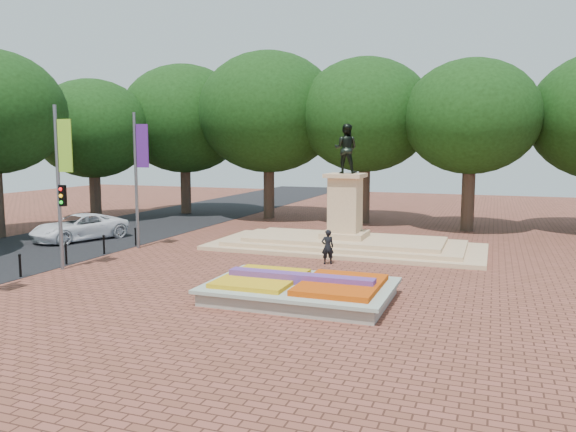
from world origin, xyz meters
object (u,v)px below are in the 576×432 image
(monument, at_px, (345,232))
(pedestrian, at_px, (328,247))
(flower_bed, at_px, (301,289))
(van, at_px, (79,227))

(monument, bearing_deg, pedestrian, -86.63)
(flower_bed, height_order, pedestrian, pedestrian)
(monument, xyz_separation_m, van, (-14.75, -2.59, -0.14))
(flower_bed, distance_m, monument, 10.07)
(van, bearing_deg, pedestrian, 14.75)
(flower_bed, height_order, van, van)
(pedestrian, bearing_deg, van, -35.83)
(flower_bed, relative_size, monument, 0.45)
(monument, height_order, pedestrian, monument)
(flower_bed, bearing_deg, pedestrian, 97.52)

